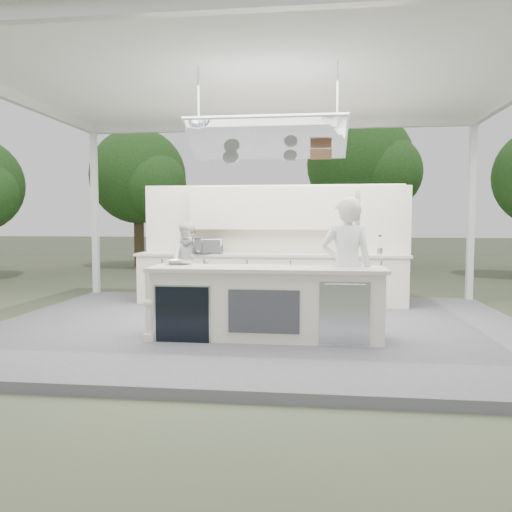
# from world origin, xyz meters

# --- Properties ---
(ground) EXTENTS (90.00, 90.00, 0.00)m
(ground) POSITION_xyz_m (0.00, 0.00, 0.00)
(ground) COLOR #4B5138
(ground) RESTS_ON ground
(stage_deck) EXTENTS (8.00, 6.00, 0.12)m
(stage_deck) POSITION_xyz_m (0.00, 0.00, 0.06)
(stage_deck) COLOR #5D5D62
(stage_deck) RESTS_ON ground
(tent) EXTENTS (8.20, 6.20, 3.86)m
(tent) POSITION_xyz_m (0.00, -0.01, 3.71)
(tent) COLOR white
(tent) RESTS_ON ground
(demo_island) EXTENTS (3.10, 0.79, 0.95)m
(demo_island) POSITION_xyz_m (0.18, -0.91, 0.60)
(demo_island) COLOR white
(demo_island) RESTS_ON stage_deck
(back_counter) EXTENTS (5.08, 0.72, 0.95)m
(back_counter) POSITION_xyz_m (0.00, 1.90, 0.60)
(back_counter) COLOR white
(back_counter) RESTS_ON stage_deck
(back_wall_unit) EXTENTS (5.05, 0.48, 2.25)m
(back_wall_unit) POSITION_xyz_m (0.44, 2.11, 1.57)
(back_wall_unit) COLOR white
(back_wall_unit) RESTS_ON stage_deck
(tree_cluster) EXTENTS (19.55, 9.40, 5.85)m
(tree_cluster) POSITION_xyz_m (-0.16, 9.77, 3.29)
(tree_cluster) COLOR #433721
(tree_cluster) RESTS_ON ground
(head_chef) EXTENTS (0.70, 0.47, 1.87)m
(head_chef) POSITION_xyz_m (1.25, -0.70, 1.06)
(head_chef) COLOR white
(head_chef) RESTS_ON stage_deck
(sous_chef) EXTENTS (0.77, 0.61, 1.54)m
(sous_chef) POSITION_xyz_m (-1.47, 1.55, 0.89)
(sous_chef) COLOR silver
(sous_chef) RESTS_ON stage_deck
(toaster_oven) EXTENTS (0.59, 0.47, 0.29)m
(toaster_oven) POSITION_xyz_m (-1.15, 1.70, 1.21)
(toaster_oven) COLOR silver
(toaster_oven) RESTS_ON back_counter
(bowl_large) EXTENTS (0.28, 0.28, 0.07)m
(bowl_large) POSITION_xyz_m (-1.10, -0.65, 1.10)
(bowl_large) COLOR silver
(bowl_large) RESTS_ON demo_island
(bowl_small) EXTENTS (0.22, 0.22, 0.07)m
(bowl_small) POSITION_xyz_m (-0.98, -0.65, 1.10)
(bowl_small) COLOR silver
(bowl_small) RESTS_ON demo_island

